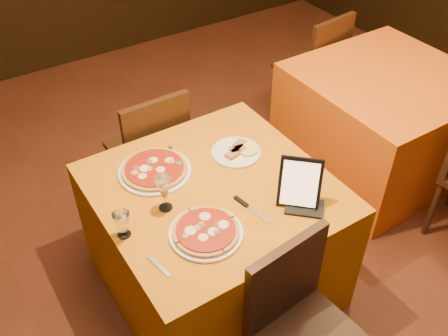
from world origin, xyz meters
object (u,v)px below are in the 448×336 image
pizza_near (206,232)px  wine_glass (164,193)px  chair_side_far (309,66)px  main_table (214,238)px  water_glass (122,225)px  chair_main_far (147,149)px  side_table (380,123)px  pizza_far (155,170)px  tablet (300,183)px

pizza_near → wine_glass: (-0.07, 0.24, 0.08)m
wine_glass → chair_side_far: bearing=30.7°
main_table → water_glass: bearing=-173.6°
chair_main_far → water_glass: bearing=59.4°
side_table → water_glass: water_glass is taller
pizza_near → water_glass: bearing=147.5°
main_table → chair_main_far: chair_main_far is taller
pizza_far → tablet: tablet is taller
pizza_near → pizza_far: (-0.00, 0.50, 0.00)m
chair_main_far → pizza_near: bearing=79.0°
side_table → wine_glass: bearing=-170.9°
side_table → tablet: size_ratio=4.51×
chair_side_far → wine_glass: bearing=23.8°
chair_side_far → tablet: tablet is taller
side_table → chair_side_far: chair_side_far is taller
pizza_near → tablet: 0.48m
water_glass → tablet: 0.81m
chair_side_far → pizza_near: 2.21m
tablet → side_table: bearing=68.3°
chair_main_far → chair_side_far: 1.57m
chair_side_far → side_table: bearing=83.1°
side_table → water_glass: (-2.04, -0.34, 0.44)m
chair_side_far → tablet: size_ratio=3.73×
chair_side_far → wine_glass: wine_glass is taller
chair_main_far → pizza_near: size_ratio=2.77×
main_table → chair_side_far: size_ratio=1.21×
chair_side_far → water_glass: (-2.04, -1.12, 0.36)m
wine_glass → tablet: (0.54, -0.30, 0.03)m
chair_side_far → tablet: 1.92m
main_table → tablet: size_ratio=4.51×
main_table → wine_glass: 0.54m
chair_main_far → pizza_far: chair_main_far is taller
wine_glass → water_glass: (-0.23, -0.05, -0.03)m
side_table → pizza_far: bearing=-178.9°
pizza_near → chair_side_far: bearing=37.1°
chair_main_far → wine_glass: bearing=71.3°
chair_side_far → pizza_near: (-1.74, -1.32, 0.31)m
chair_main_far → tablet: (0.28, -1.11, 0.41)m
tablet → pizza_near: bearing=-143.4°
water_glass → tablet: (0.77, -0.25, 0.06)m
chair_side_far → chair_main_far: bearing=2.9°
chair_main_far → tablet: tablet is taller
side_table → pizza_near: 1.86m
pizza_near → tablet: bearing=-6.9°
side_table → chair_side_far: bearing=90.0°
pizza_far → tablet: size_ratio=1.51×
chair_main_far → chair_side_far: (1.55, 0.27, 0.00)m
side_table → chair_main_far: (-1.55, 0.52, 0.08)m
water_glass → chair_side_far: bearing=28.8°
pizza_near → pizza_far: size_ratio=0.89×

